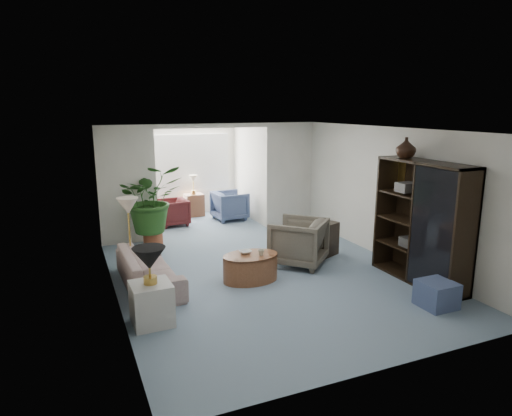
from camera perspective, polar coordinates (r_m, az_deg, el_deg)
name	(u,v)px	position (r m, az deg, el deg)	size (l,w,h in m)	color
floor	(270,278)	(7.80, 1.75, -8.81)	(6.00, 6.00, 0.00)	#8196AA
sunroom_floor	(202,222)	(11.47, -6.87, -1.82)	(2.60, 2.60, 0.00)	#8196AA
back_pier_left	(127,186)	(9.78, -15.97, 2.74)	(1.20, 0.12, 2.50)	white
back_pier_right	(290,175)	(10.90, 4.26, 4.18)	(1.20, 0.12, 2.50)	white
back_header	(213,126)	(10.06, -5.45, 10.32)	(2.60, 0.12, 0.10)	white
window_pane	(189,162)	(12.24, -8.47, 5.72)	(2.20, 0.02, 1.50)	white
window_blinds	(189,163)	(12.21, -8.43, 5.70)	(2.20, 0.02, 1.50)	white
framed_picture	(395,172)	(8.59, 17.24, 4.38)	(0.04, 0.50, 0.40)	#C2B69B
sofa	(149,269)	(7.58, -13.41, -7.52)	(1.95, 0.76, 0.57)	#B5AA99
end_table	(152,304)	(6.31, -13.07, -11.71)	(0.52, 0.52, 0.57)	silver
table_lamp	(149,258)	(6.08, -13.37, -6.23)	(0.44, 0.44, 0.30)	black
floor_lamp	(128,206)	(7.76, -15.92, 0.25)	(0.36, 0.36, 0.28)	beige
coffee_table	(250,268)	(7.61, -0.71, -7.54)	(0.95, 0.95, 0.45)	brown
coffee_bowl	(245,252)	(7.60, -1.35, -5.59)	(0.20, 0.20, 0.05)	white
coffee_cup	(261,253)	(7.49, 0.65, -5.66)	(0.11, 0.11, 0.10)	beige
wingback_chair	(298,242)	(8.34, 5.38, -4.28)	(0.92, 0.95, 0.86)	#655E50
side_table_dark	(322,239)	(8.96, 8.41, -3.87)	(0.54, 0.43, 0.65)	black
entertainment_cabinet	(422,223)	(7.84, 20.25, -1.75)	(0.48, 1.81, 2.02)	black
cabinet_urn	(406,148)	(8.02, 18.45, 7.26)	(0.33, 0.33, 0.35)	black
ottoman	(437,294)	(7.17, 21.91, -10.09)	(0.48, 0.48, 0.38)	#4B5B81
plant_pot	(153,239)	(9.64, -12.88, -3.88)	(0.40, 0.40, 0.32)	brown
house_plant	(151,199)	(9.44, -13.14, 1.16)	(1.27, 1.10, 1.41)	#24521C
sunroom_chair_blue	(230,205)	(11.63, -3.33, 0.32)	(0.79, 0.81, 0.74)	#4B5B81
sunroom_chair_maroon	(172,212)	(11.24, -10.54, -0.54)	(0.70, 0.72, 0.65)	#521C1F
sunroom_table	(194,205)	(12.13, -7.86, 0.38)	(0.48, 0.38, 0.59)	brown
shelf_clutter	(424,219)	(7.73, 20.45, -1.34)	(0.30, 1.05, 1.06)	#302E2B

